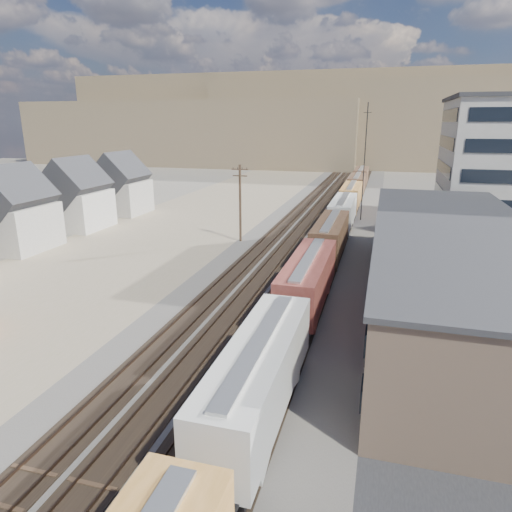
# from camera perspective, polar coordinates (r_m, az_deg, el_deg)

# --- Properties ---
(ground) EXTENTS (300.00, 300.00, 0.00)m
(ground) POSITION_cam_1_polar(r_m,az_deg,el_deg) (22.41, -15.10, -27.06)
(ground) COLOR #6B6356
(ground) RESTS_ON ground
(ballast_bed) EXTENTS (18.00, 200.00, 0.06)m
(ballast_bed) POSITION_cam_1_polar(r_m,az_deg,el_deg) (66.04, 7.24, 3.04)
(ballast_bed) COLOR #4C4742
(ballast_bed) RESTS_ON ground
(dirt_yard) EXTENTS (24.00, 180.00, 0.03)m
(dirt_yard) POSITION_cam_1_polar(r_m,az_deg,el_deg) (62.91, -12.54, 2.08)
(dirt_yard) COLOR #867A5C
(dirt_yard) RESTS_ON ground
(asphalt_lot) EXTENTS (26.00, 120.00, 0.04)m
(asphalt_lot) POSITION_cam_1_polar(r_m,az_deg,el_deg) (52.51, 29.01, -2.51)
(asphalt_lot) COLOR #232326
(asphalt_lot) RESTS_ON ground
(rail_tracks) EXTENTS (11.40, 200.00, 0.24)m
(rail_tracks) POSITION_cam_1_polar(r_m,az_deg,el_deg) (66.10, 6.77, 3.14)
(rail_tracks) COLOR black
(rail_tracks) RESTS_ON ground
(freight_train) EXTENTS (3.00, 119.74, 4.46)m
(freight_train) POSITION_cam_1_polar(r_m,az_deg,el_deg) (59.44, 10.12, 4.14)
(freight_train) COLOR black
(freight_train) RESTS_ON ground
(warehouse) EXTENTS (12.40, 40.40, 7.25)m
(warehouse) POSITION_cam_1_polar(r_m,az_deg,el_deg) (40.71, 23.12, -1.42)
(warehouse) COLOR tan
(warehouse) RESTS_ON ground
(utility_pole_north) EXTENTS (2.20, 0.32, 10.00)m
(utility_pole_north) POSITION_cam_1_polar(r_m,az_deg,el_deg) (59.19, -1.99, 6.81)
(utility_pole_north) COLOR #382619
(utility_pole_north) RESTS_ON ground
(radio_mast) EXTENTS (1.20, 0.16, 18.00)m
(radio_mast) POSITION_cam_1_polar(r_m,az_deg,el_deg) (73.92, 13.39, 11.31)
(radio_mast) COLOR black
(radio_mast) RESTS_ON ground
(hills_north) EXTENTS (265.00, 80.00, 32.00)m
(hills_north) POSITION_cam_1_polar(r_m,az_deg,el_deg) (181.75, 13.32, 15.71)
(hills_north) COLOR brown
(hills_north) RESTS_ON ground
(parked_car_blue) EXTENTS (4.25, 5.75, 1.45)m
(parked_car_blue) POSITION_cam_1_polar(r_m,az_deg,el_deg) (66.26, 24.89, 2.28)
(parked_car_blue) COLOR navy
(parked_car_blue) RESTS_ON ground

